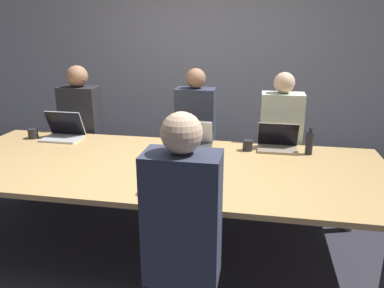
{
  "coord_description": "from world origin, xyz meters",
  "views": [
    {
      "loc": [
        0.76,
        -2.71,
        1.79
      ],
      "look_at": [
        0.24,
        0.1,
        0.88
      ],
      "focal_mm": 35.0,
      "sensor_mm": 36.0,
      "label": 1
    }
  ],
  "objects_px": {
    "cup_far_right": "(248,145)",
    "cup_near_midright": "(149,187)",
    "bottle_far_right": "(309,143)",
    "laptop_far_right": "(278,142)",
    "cup_far_left": "(33,134)",
    "stapler": "(210,174)",
    "person_far_left": "(82,133)",
    "person_near_midright": "(183,242)",
    "laptop_near_midright": "(187,187)",
    "laptop_far_center": "(193,139)",
    "person_far_right": "(280,145)",
    "person_far_center": "(196,137)",
    "laptop_far_left": "(64,131)"
  },
  "relations": [
    {
      "from": "laptop_far_left",
      "to": "laptop_far_right",
      "type": "height_order",
      "value": "laptop_far_left"
    },
    {
      "from": "laptop_near_midright",
      "to": "stapler",
      "type": "bearing_deg",
      "value": -105.56
    },
    {
      "from": "person_far_right",
      "to": "person_far_center",
      "type": "xyz_separation_m",
      "value": [
        -0.86,
        0.13,
        0.0
      ]
    },
    {
      "from": "person_near_midright",
      "to": "laptop_far_center",
      "type": "bearing_deg",
      "value": -81.87
    },
    {
      "from": "cup_far_left",
      "to": "laptop_far_left",
      "type": "bearing_deg",
      "value": 9.85
    },
    {
      "from": "bottle_far_right",
      "to": "laptop_far_right",
      "type": "bearing_deg",
      "value": 160.62
    },
    {
      "from": "cup_far_left",
      "to": "cup_near_midright",
      "type": "height_order",
      "value": "cup_far_left"
    },
    {
      "from": "person_far_right",
      "to": "laptop_near_midright",
      "type": "distance_m",
      "value": 1.57
    },
    {
      "from": "cup_near_midright",
      "to": "person_near_midright",
      "type": "bearing_deg",
      "value": -54.22
    },
    {
      "from": "cup_far_right",
      "to": "person_far_center",
      "type": "relative_size",
      "value": 0.07
    },
    {
      "from": "cup_far_left",
      "to": "laptop_far_center",
      "type": "distance_m",
      "value": 1.59
    },
    {
      "from": "person_near_midright",
      "to": "cup_near_midright",
      "type": "relative_size",
      "value": 15.07
    },
    {
      "from": "stapler",
      "to": "person_near_midright",
      "type": "bearing_deg",
      "value": -112.86
    },
    {
      "from": "laptop_far_left",
      "to": "laptop_near_midright",
      "type": "bearing_deg",
      "value": -36.4
    },
    {
      "from": "person_far_left",
      "to": "cup_far_left",
      "type": "distance_m",
      "value": 0.53
    },
    {
      "from": "cup_far_right",
      "to": "person_far_center",
      "type": "height_order",
      "value": "person_far_center"
    },
    {
      "from": "cup_far_right",
      "to": "cup_near_midright",
      "type": "distance_m",
      "value": 1.18
    },
    {
      "from": "bottle_far_right",
      "to": "laptop_near_midright",
      "type": "xyz_separation_m",
      "value": [
        -0.86,
        -1.01,
        -0.03
      ]
    },
    {
      "from": "cup_near_midright",
      "to": "laptop_far_right",
      "type": "bearing_deg",
      "value": 52.29
    },
    {
      "from": "bottle_far_right",
      "to": "person_near_midright",
      "type": "bearing_deg",
      "value": -118.98
    },
    {
      "from": "laptop_far_left",
      "to": "stapler",
      "type": "height_order",
      "value": "laptop_far_left"
    },
    {
      "from": "laptop_far_right",
      "to": "stapler",
      "type": "bearing_deg",
      "value": -124.0
    },
    {
      "from": "person_far_left",
      "to": "laptop_far_left",
      "type": "bearing_deg",
      "value": -90.74
    },
    {
      "from": "laptop_far_center",
      "to": "person_far_center",
      "type": "relative_size",
      "value": 0.25
    },
    {
      "from": "laptop_far_right",
      "to": "laptop_far_center",
      "type": "height_order",
      "value": "laptop_far_right"
    },
    {
      "from": "person_far_left",
      "to": "person_near_midright",
      "type": "height_order",
      "value": "person_far_left"
    },
    {
      "from": "person_far_right",
      "to": "bottle_far_right",
      "type": "distance_m",
      "value": 0.5
    },
    {
      "from": "person_far_center",
      "to": "cup_near_midright",
      "type": "distance_m",
      "value": 1.56
    },
    {
      "from": "bottle_far_right",
      "to": "person_far_center",
      "type": "distance_m",
      "value": 1.22
    },
    {
      "from": "laptop_near_midright",
      "to": "stapler",
      "type": "xyz_separation_m",
      "value": [
        0.1,
        0.35,
        -0.05
      ]
    },
    {
      "from": "laptop_far_center",
      "to": "cup_near_midright",
      "type": "height_order",
      "value": "laptop_far_center"
    },
    {
      "from": "person_far_left",
      "to": "cup_far_left",
      "type": "height_order",
      "value": "person_far_left"
    },
    {
      "from": "laptop_far_left",
      "to": "stapler",
      "type": "distance_m",
      "value": 1.7
    },
    {
      "from": "person_near_midright",
      "to": "person_far_center",
      "type": "bearing_deg",
      "value": -81.99
    },
    {
      "from": "laptop_near_midright",
      "to": "person_near_midright",
      "type": "height_order",
      "value": "person_near_midright"
    },
    {
      "from": "laptop_far_left",
      "to": "laptop_far_center",
      "type": "height_order",
      "value": "laptop_far_left"
    },
    {
      "from": "person_far_left",
      "to": "laptop_far_center",
      "type": "relative_size",
      "value": 4.06
    },
    {
      "from": "laptop_far_left",
      "to": "person_far_left",
      "type": "xyz_separation_m",
      "value": [
        0.0,
        0.37,
        -0.13
      ]
    },
    {
      "from": "person_far_left",
      "to": "person_far_center",
      "type": "bearing_deg",
      "value": 6.01
    },
    {
      "from": "person_far_left",
      "to": "laptop_near_midright",
      "type": "height_order",
      "value": "person_far_left"
    },
    {
      "from": "cup_far_left",
      "to": "laptop_far_center",
      "type": "height_order",
      "value": "laptop_far_center"
    },
    {
      "from": "laptop_near_midright",
      "to": "person_near_midright",
      "type": "distance_m",
      "value": 0.46
    },
    {
      "from": "laptop_far_left",
      "to": "laptop_far_center",
      "type": "relative_size",
      "value": 1.05
    },
    {
      "from": "laptop_far_left",
      "to": "cup_far_right",
      "type": "xyz_separation_m",
      "value": [
        1.78,
        -0.05,
        -0.03
      ]
    },
    {
      "from": "person_far_left",
      "to": "person_far_right",
      "type": "bearing_deg",
      "value": 0.0
    },
    {
      "from": "cup_far_right",
      "to": "cup_near_midright",
      "type": "relative_size",
      "value": 1.02
    },
    {
      "from": "laptop_far_left",
      "to": "laptop_near_midright",
      "type": "xyz_separation_m",
      "value": [
        1.44,
        -1.06,
        -0.01
      ]
    },
    {
      "from": "cup_far_right",
      "to": "cup_near_midright",
      "type": "bearing_deg",
      "value": -120.19
    },
    {
      "from": "cup_far_left",
      "to": "cup_near_midright",
      "type": "relative_size",
      "value": 1.03
    },
    {
      "from": "person_far_right",
      "to": "person_far_center",
      "type": "distance_m",
      "value": 0.87
    }
  ]
}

